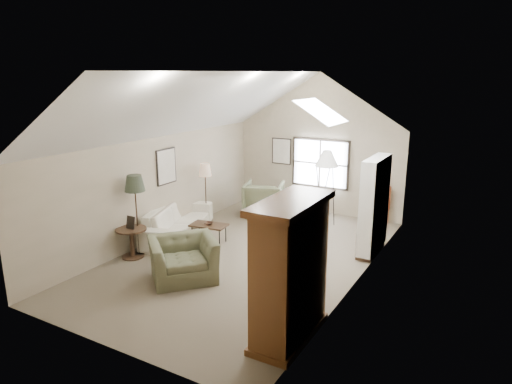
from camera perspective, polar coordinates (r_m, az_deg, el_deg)
The scene contains 18 objects.
room_shell at distance 9.50m, azimuth -1.21°, elevation 10.06°, with size 5.01×8.01×4.00m.
window at distance 13.24m, azimuth 8.03°, elevation 3.56°, with size 1.72×0.08×1.42m, color black.
skylight at distance 9.73m, azimuth 8.26°, elevation 10.10°, with size 0.80×1.20×0.52m, color white, non-canonical shape.
wall_art at distance 12.32m, azimuth -4.08°, elevation 4.15°, with size 1.97×3.71×0.88m.
armoire at distance 6.95m, azimuth 4.30°, elevation -9.79°, with size 0.60×1.50×2.20m, color brown.
tv_alcove at distance 10.44m, azimuth 14.58°, elevation -1.48°, with size 0.32×1.30×2.10m, color white.
media_console at distance 10.71m, azimuth 14.18°, elevation -5.84°, with size 0.34×1.18×0.60m, color #382316.
tv_panel at distance 10.51m, azimuth 14.39°, elevation -2.67°, with size 0.05×0.90×0.55m, color black.
sofa at distance 11.58m, azimuth -9.71°, elevation -3.55°, with size 2.67×1.04×0.78m, color beige.
armchair_near at distance 9.21m, azimuth -9.09°, elevation -8.26°, with size 1.27×1.11×0.82m, color #585C40.
armchair_far at distance 12.96m, azimuth 0.96°, elevation -0.90°, with size 1.05×1.08×0.98m, color #666949.
coffee_table at distance 11.10m, azimuth -5.90°, elevation -5.14°, with size 0.87×0.48×0.45m, color #3D2919.
bowl at distance 11.02m, azimuth -5.93°, elevation -3.92°, with size 0.21×0.21×0.05m, color #331C14.
side_table at distance 10.49m, azimuth -15.23°, elevation -6.15°, with size 0.67×0.67×0.67m, color #3D2319.
side_chair at distance 12.67m, azimuth 15.11°, elevation -1.61°, with size 0.41×0.41×1.06m, color brown.
tripod_lamp at distance 12.10m, azimuth 8.71°, elevation 0.47°, with size 0.60×0.60×2.07m, color silver, non-canonical shape.
dark_lamp at distance 10.43m, azimuth -14.68°, elevation -2.76°, with size 0.45×0.45×1.86m, color #282E21, non-canonical shape.
tan_lamp at distance 12.36m, azimuth -6.30°, elevation -0.09°, with size 0.33×0.33×1.67m, color tan, non-canonical shape.
Camera 1 is at (4.85, -8.13, 3.98)m, focal length 32.00 mm.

